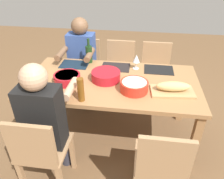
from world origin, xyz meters
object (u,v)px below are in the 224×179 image
at_px(chair_far_right, 40,151).
at_px(diner_far_right, 45,116).
at_px(chair_near_left, 155,71).
at_px(dining_table, 112,87).
at_px(beer_bottle, 81,90).
at_px(cutting_board, 172,91).
at_px(serving_bowl_greens, 106,75).
at_px(bread_loaf, 173,86).
at_px(chair_near_center, 120,68).
at_px(serving_bowl_salad, 67,78).
at_px(napkin_stack, 49,95).
at_px(chair_far_left, 161,164).
at_px(wine_bottle, 89,54).
at_px(diner_near_right, 81,58).
at_px(serving_bowl_pasta, 134,86).
at_px(wine_glass, 136,59).
at_px(chair_near_right, 86,66).

xyz_separation_m(chair_far_right, diner_far_right, (-0.00, -0.18, 0.21)).
xyz_separation_m(chair_far_right, chair_near_left, (-0.97, -1.57, 0.00)).
bearing_deg(dining_table, beer_bottle, 60.24).
height_order(chair_far_right, cutting_board, chair_far_right).
relative_size(serving_bowl_greens, bread_loaf, 0.93).
distance_m(chair_near_center, cutting_board, 1.13).
xyz_separation_m(chair_far_right, serving_bowl_greens, (-0.42, -0.79, 0.31)).
relative_size(serving_bowl_salad, cutting_board, 0.67).
bearing_deg(napkin_stack, serving_bowl_salad, -109.64).
bearing_deg(chair_near_left, bread_loaf, 96.56).
distance_m(chair_far_left, chair_far_right, 0.97).
distance_m(chair_far_right, bread_loaf, 1.30).
bearing_deg(bread_loaf, chair_far_right, 30.75).
bearing_deg(wine_bottle, bread_loaf, 149.59).
bearing_deg(napkin_stack, chair_far_right, 97.14).
bearing_deg(chair_far_left, napkin_stack, -22.54).
bearing_deg(serving_bowl_greens, chair_near_left, -125.23).
bearing_deg(serving_bowl_greens, diner_near_right, -54.72).
height_order(dining_table, serving_bowl_pasta, serving_bowl_pasta).
relative_size(diner_far_right, chair_near_left, 1.41).
relative_size(dining_table, diner_far_right, 1.47).
xyz_separation_m(cutting_board, napkin_stack, (1.13, 0.22, 0.00)).
xyz_separation_m(chair_near_center, wine_bottle, (0.33, 0.39, 0.37)).
xyz_separation_m(wine_bottle, napkin_stack, (0.21, 0.76, -0.10)).
height_order(chair_far_right, wine_glass, wine_glass).
height_order(chair_far_left, bread_loaf, same).
distance_m(chair_far_left, serving_bowl_salad, 1.20).
bearing_deg(wine_glass, cutting_board, 129.18).
bearing_deg(chair_near_left, cutting_board, 96.56).
height_order(chair_near_center, cutting_board, chair_near_center).
relative_size(serving_bowl_salad, napkin_stack, 1.90).
height_order(chair_far_right, bread_loaf, same).
bearing_deg(chair_near_center, dining_table, 90.00).
bearing_deg(dining_table, bread_loaf, 166.43).
bearing_deg(diner_far_right, beer_bottle, -140.95).
distance_m(chair_near_right, beer_bottle, 1.26).
distance_m(wine_glass, napkin_stack, 1.02).
bearing_deg(chair_near_right, diner_far_right, 90.00).
distance_m(dining_table, serving_bowl_pasta, 0.32).
height_order(chair_near_center, wine_bottle, wine_bottle).
bearing_deg(chair_near_right, bread_loaf, 139.29).
bearing_deg(serving_bowl_greens, serving_bowl_pasta, 149.91).
height_order(chair_far_right, diner_far_right, diner_far_right).
bearing_deg(diner_far_right, wine_glass, -128.41).
bearing_deg(napkin_stack, chair_near_left, -131.86).
height_order(serving_bowl_pasta, beer_bottle, beer_bottle).
bearing_deg(diner_far_right, diner_near_right, -90.00).
bearing_deg(chair_near_left, chair_far_left, 90.00).
xyz_separation_m(chair_near_right, chair_near_center, (-0.49, 0.00, 0.00)).
height_order(dining_table, serving_bowl_greens, serving_bowl_greens).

